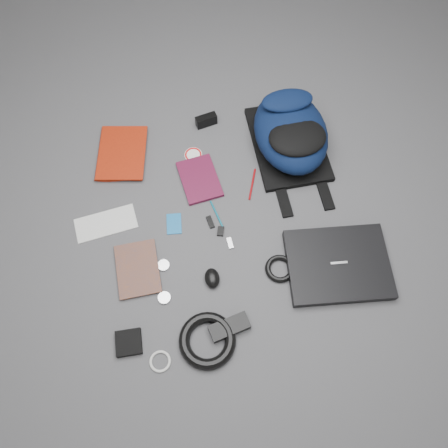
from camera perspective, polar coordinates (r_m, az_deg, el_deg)
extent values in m
plane|color=#4F4F51|center=(1.79, 0.00, -0.27)|extent=(4.00, 4.00, 0.00)
cube|color=black|center=(1.77, 14.65, -5.14)|extent=(0.43, 0.35, 0.04)
imported|color=maroon|center=(2.03, -16.11, 8.85)|extent=(0.26, 0.32, 0.03)
imported|color=#B5540C|center=(1.76, -13.83, -6.25)|extent=(0.16, 0.23, 0.02)
cube|color=silver|center=(1.86, -15.17, 0.08)|extent=(0.26, 0.14, 0.00)
cube|color=#440D23|center=(1.89, -3.22, 5.87)|extent=(0.18, 0.23, 0.02)
cube|color=black|center=(2.04, -2.34, 13.36)|extent=(0.10, 0.05, 0.05)
cylinder|color=white|center=(1.97, -4.04, 9.01)|extent=(0.10, 0.10, 0.00)
cylinder|color=#0D6077|center=(1.81, -0.96, 1.28)|extent=(0.03, 0.13, 0.01)
cylinder|color=maroon|center=(1.88, 3.71, 5.22)|extent=(0.07, 0.15, 0.01)
cube|color=#1665A6|center=(1.81, -6.54, 0.03)|extent=(0.07, 0.10, 0.00)
cube|color=black|center=(1.80, -1.79, 0.26)|extent=(0.03, 0.06, 0.01)
cube|color=#ACACAE|center=(1.76, 0.79, -2.51)|extent=(0.02, 0.05, 0.01)
cube|color=black|center=(1.78, -0.44, -0.95)|extent=(0.04, 0.05, 0.01)
ellipsoid|color=black|center=(1.69, -1.56, -7.08)|extent=(0.06, 0.08, 0.04)
cylinder|color=silver|center=(1.70, -7.80, -9.53)|extent=(0.05, 0.05, 0.01)
cylinder|color=silver|center=(1.74, -7.89, -5.37)|extent=(0.06, 0.06, 0.01)
torus|color=black|center=(1.73, 7.28, -5.80)|extent=(0.14, 0.14, 0.02)
cube|color=black|center=(1.65, 0.71, -13.32)|extent=(0.16, 0.09, 0.04)
torus|color=black|center=(1.64, -2.19, -14.94)|extent=(0.24, 0.24, 0.04)
cube|color=black|center=(1.68, -12.34, -14.89)|extent=(0.10, 0.10, 0.02)
torus|color=silver|center=(1.65, -8.34, -17.33)|extent=(0.09, 0.09, 0.01)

